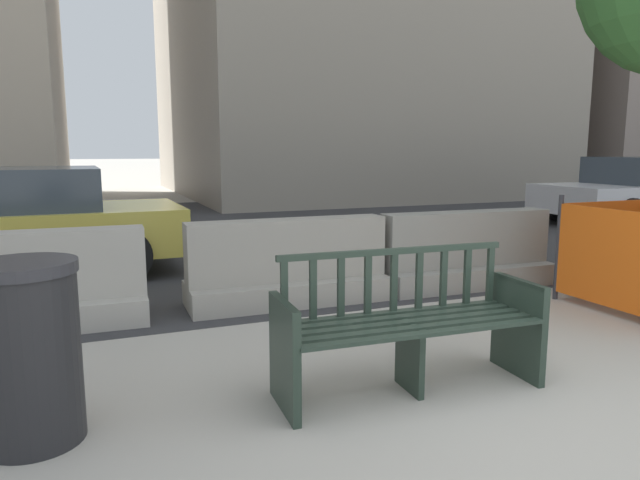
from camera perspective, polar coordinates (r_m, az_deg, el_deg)
ground_plane at (r=3.38m, az=24.24°, el=-18.45°), size 200.00×200.00×0.00m
street_asphalt at (r=11.06m, az=-10.25°, el=1.02°), size 120.00×12.00×0.01m
street_bench at (r=3.68m, az=8.82°, el=-8.80°), size 1.71×0.61×0.88m
jersey_barrier_centre at (r=5.69m, az=-3.21°, el=-2.91°), size 2.01×0.72×0.84m
jersey_barrier_left at (r=5.46m, az=-27.58°, el=-4.47°), size 2.02×0.74×0.84m
jersey_barrier_right at (r=6.58m, az=14.37°, el=-1.55°), size 2.02×0.75×0.84m
car_taxi_near at (r=7.66m, az=-28.82°, el=1.42°), size 4.09×1.95×1.30m
trash_bin at (r=3.35m, az=-27.10°, el=-9.98°), size 0.53×0.53×0.96m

